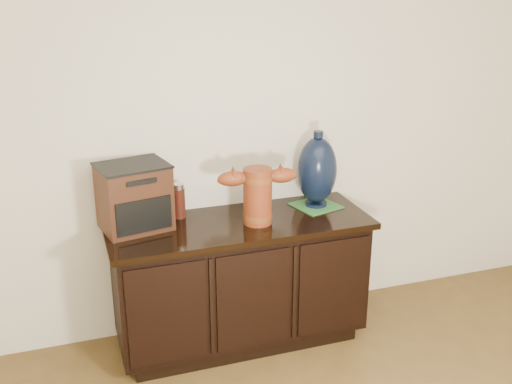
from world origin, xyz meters
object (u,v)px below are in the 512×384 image
object	(u,v)px
tv_radio	(134,197)
spray_can	(179,201)
sideboard	(240,281)
terracotta_vessel	(258,193)
lamp_base	(317,171)

from	to	relation	value
tv_radio	spray_can	distance (m)	0.28
spray_can	sideboard	bearing A→B (deg)	-29.26
tv_radio	spray_can	size ratio (longest dim) A/B	2.04
sideboard	terracotta_vessel	world-z (taller)	terracotta_vessel
terracotta_vessel	sideboard	bearing A→B (deg)	158.41
sideboard	spray_can	bearing A→B (deg)	150.74
tv_radio	spray_can	xyz separation A→B (m)	(0.25, 0.07, -0.08)
sideboard	tv_radio	xyz separation A→B (m)	(-0.55, 0.09, 0.55)
lamp_base	spray_can	distance (m)	0.81
terracotta_vessel	tv_radio	world-z (taller)	tv_radio
lamp_base	terracotta_vessel	bearing A→B (deg)	-162.09
sideboard	lamp_base	xyz separation A→B (m)	(0.50, 0.08, 0.59)
spray_can	lamp_base	bearing A→B (deg)	-6.02
terracotta_vessel	spray_can	world-z (taller)	terracotta_vessel
tv_radio	terracotta_vessel	bearing A→B (deg)	-24.21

